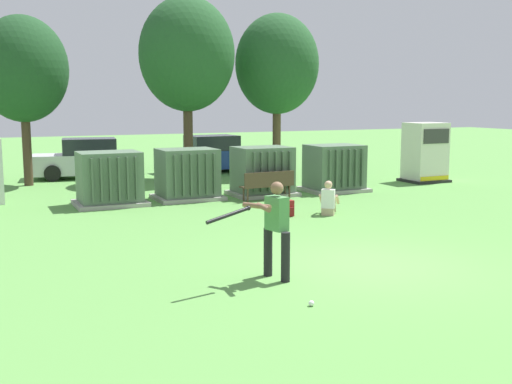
{
  "coord_description": "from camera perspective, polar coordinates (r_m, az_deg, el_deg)",
  "views": [
    {
      "loc": [
        -6.82,
        -9.63,
        3.13
      ],
      "look_at": [
        -0.83,
        3.5,
        1.0
      ],
      "focal_mm": 43.39,
      "sensor_mm": 36.0,
      "label": 1
    }
  ],
  "objects": [
    {
      "name": "generator_enclosure",
      "position": [
        25.0,
        15.32,
        3.52
      ],
      "size": [
        1.6,
        1.4,
        2.3
      ],
      "color": "#262626",
      "rests_on": "ground"
    },
    {
      "name": "transformer_mid_east",
      "position": [
        20.65,
        0.59,
        1.88
      ],
      "size": [
        2.1,
        1.7,
        1.62
      ],
      "color": "#9E9B93",
      "rests_on": "ground"
    },
    {
      "name": "park_bench",
      "position": [
        19.65,
        1.12,
        0.8
      ],
      "size": [
        1.82,
        0.53,
        0.92
      ],
      "color": "#4C3828",
      "rests_on": "ground"
    },
    {
      "name": "parked_car_leftmost",
      "position": [
        26.31,
        -15.32,
        2.91
      ],
      "size": [
        4.4,
        2.37,
        1.62
      ],
      "color": "silver",
      "rests_on": "ground"
    },
    {
      "name": "backpack",
      "position": [
        16.92,
        2.95,
        -1.55
      ],
      "size": [
        0.34,
        0.29,
        0.44
      ],
      "color": "maroon",
      "rests_on": "ground"
    },
    {
      "name": "seated_spectator",
      "position": [
        17.27,
        6.71,
        -0.84
      ],
      "size": [
        0.71,
        0.76,
        0.96
      ],
      "color": "tan",
      "rests_on": "ground"
    },
    {
      "name": "tree_center_left",
      "position": [
        24.93,
        -6.39,
        12.46
      ],
      "size": [
        3.75,
        3.75,
        7.17
      ],
      "color": "#4C3828",
      "rests_on": "ground"
    },
    {
      "name": "batter",
      "position": [
        10.83,
        1.69,
        -3.08
      ],
      "size": [
        1.61,
        0.76,
        1.74
      ],
      "color": "black",
      "rests_on": "ground"
    },
    {
      "name": "transformer_mid_west",
      "position": [
        19.92,
        -6.34,
        1.59
      ],
      "size": [
        2.1,
        1.7,
        1.62
      ],
      "color": "#9E9B93",
      "rests_on": "ground"
    },
    {
      "name": "parked_car_left_of_center",
      "position": [
        27.52,
        -4.29,
        3.41
      ],
      "size": [
        4.3,
        2.13,
        1.62
      ],
      "color": "navy",
      "rests_on": "ground"
    },
    {
      "name": "transformer_east",
      "position": [
        21.77,
        7.23,
        2.15
      ],
      "size": [
        2.1,
        1.7,
        1.62
      ],
      "color": "#9E9B93",
      "rests_on": "ground"
    },
    {
      "name": "tree_left",
      "position": [
        24.47,
        -20.7,
        10.52
      ],
      "size": [
        3.25,
        3.25,
        6.22
      ],
      "color": "#4C3828",
      "rests_on": "ground"
    },
    {
      "name": "ground_plane",
      "position": [
        12.21,
        10.47,
        -6.6
      ],
      "size": [
        96.0,
        96.0,
        0.0
      ],
      "primitive_type": "plane",
      "color": "#5B9947"
    },
    {
      "name": "sports_ball",
      "position": [
        9.7,
        5.13,
        -10.18
      ],
      "size": [
        0.09,
        0.09,
        0.09
      ],
      "primitive_type": "sphere",
      "color": "white",
      "rests_on": "ground"
    },
    {
      "name": "tree_center_right",
      "position": [
        26.8,
        1.95,
        11.66
      ],
      "size": [
        3.56,
        3.56,
        6.8
      ],
      "color": "brown",
      "rests_on": "ground"
    },
    {
      "name": "transformer_west",
      "position": [
        19.19,
        -13.35,
        1.15
      ],
      "size": [
        2.1,
        1.7,
        1.62
      ],
      "color": "#9E9B93",
      "rests_on": "ground"
    }
  ]
}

